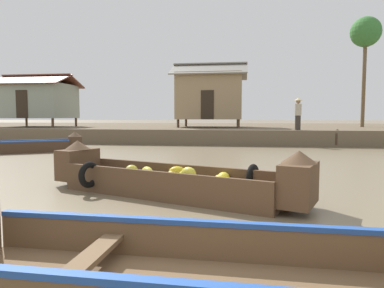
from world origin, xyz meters
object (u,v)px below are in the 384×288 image
at_px(stilt_house_mid_left, 210,96).
at_px(palm_tree_near, 366,34).
at_px(stilt_house_left, 38,100).
at_px(banana_boat, 170,179).
at_px(cargo_boat_upstream, 33,145).
at_px(viewer_boat, 196,273).
at_px(fishing_skiff_distant, 377,140).
at_px(vendor_person, 298,112).

distance_m(stilt_house_mid_left, palm_tree_near, 11.07).
relative_size(stilt_house_left, stilt_house_mid_left, 1.03).
height_order(banana_boat, palm_tree_near, palm_tree_near).
xyz_separation_m(banana_boat, cargo_boat_upstream, (-7.51, 7.17, -0.01)).
distance_m(banana_boat, stilt_house_mid_left, 17.07).
bearing_deg(palm_tree_near, banana_boat, -116.75).
bearing_deg(stilt_house_mid_left, viewer_boat, -84.85).
height_order(fishing_skiff_distant, vendor_person, vendor_person).
height_order(banana_boat, stilt_house_mid_left, stilt_house_mid_left).
xyz_separation_m(stilt_house_left, stilt_house_mid_left, (11.85, 0.95, 0.25)).
bearing_deg(cargo_boat_upstream, fishing_skiff_distant, 19.07).
relative_size(stilt_house_left, vendor_person, 3.03).
distance_m(stilt_house_mid_left, vendor_person, 6.97).
relative_size(banana_boat, stilt_house_left, 1.05).
distance_m(viewer_boat, palm_tree_near, 24.69).
distance_m(viewer_boat, fishing_skiff_distant, 17.89).
bearing_deg(cargo_boat_upstream, stilt_house_left, 120.71).
bearing_deg(palm_tree_near, fishing_skiff_distant, -100.73).
bearing_deg(banana_boat, palm_tree_near, 63.25).
xyz_separation_m(viewer_boat, palm_tree_near, (8.30, 22.27, 6.70)).
xyz_separation_m(stilt_house_mid_left, palm_tree_near, (10.17, 1.63, 4.07)).
relative_size(banana_boat, cargo_boat_upstream, 1.41).
bearing_deg(palm_tree_near, viewer_boat, -110.45).
xyz_separation_m(viewer_boat, vendor_person, (3.14, 15.94, 1.48)).
bearing_deg(banana_boat, viewer_boat, -75.06).
distance_m(fishing_skiff_distant, stilt_house_mid_left, 10.33).
distance_m(fishing_skiff_distant, palm_tree_near, 8.95).
bearing_deg(vendor_person, cargo_boat_upstream, -156.86).
height_order(viewer_boat, fishing_skiff_distant, fishing_skiff_distant).
xyz_separation_m(banana_boat, stilt_house_mid_left, (-0.85, 16.86, 2.57)).
height_order(stilt_house_mid_left, vendor_person, stilt_house_mid_left).
relative_size(stilt_house_mid_left, vendor_person, 2.94).
bearing_deg(stilt_house_left, banana_boat, -51.39).
bearing_deg(stilt_house_left, palm_tree_near, 6.67).
bearing_deg(viewer_boat, stilt_house_left, 124.85).
bearing_deg(cargo_boat_upstream, stilt_house_mid_left, 55.51).
bearing_deg(vendor_person, palm_tree_near, 50.81).
height_order(viewer_boat, stilt_house_mid_left, stilt_house_mid_left).
xyz_separation_m(fishing_skiff_distant, palm_tree_near, (1.12, 5.89, 6.65)).
relative_size(stilt_house_left, palm_tree_near, 0.69).
height_order(fishing_skiff_distant, palm_tree_near, palm_tree_near).
xyz_separation_m(fishing_skiff_distant, stilt_house_left, (-20.90, 3.31, 2.33)).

